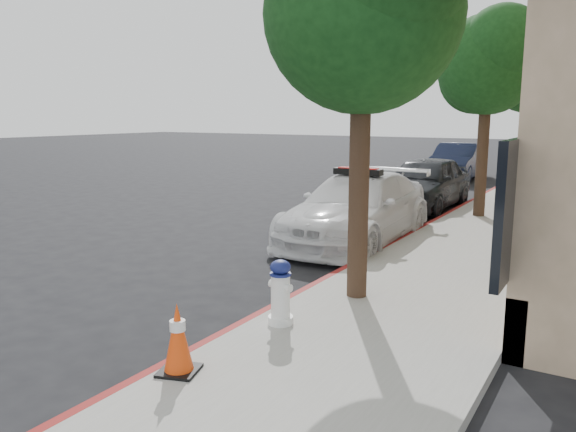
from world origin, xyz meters
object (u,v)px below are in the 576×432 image
(parked_car_far, at_px, (457,162))
(traffic_cone, at_px, (178,338))
(fire_hydrant, at_px, (281,293))
(police_car, at_px, (357,208))
(parked_car_mid, at_px, (425,183))

(parked_car_far, height_order, traffic_cone, parked_car_far)
(fire_hydrant, bearing_deg, parked_car_far, 110.28)
(police_car, bearing_deg, traffic_cone, -81.78)
(fire_hydrant, distance_m, traffic_cone, 1.77)
(police_car, bearing_deg, parked_car_mid, 89.70)
(parked_car_mid, distance_m, fire_hydrant, 10.89)
(parked_car_mid, height_order, traffic_cone, parked_car_mid)
(police_car, distance_m, traffic_cone, 7.44)
(police_car, relative_size, parked_car_far, 1.10)
(police_car, distance_m, parked_car_mid, 5.20)
(parked_car_mid, bearing_deg, traffic_cone, -83.73)
(parked_car_mid, distance_m, parked_car_far, 8.36)
(parked_car_mid, relative_size, traffic_cone, 6.19)
(fire_hydrant, height_order, traffic_cone, fire_hydrant)
(police_car, relative_size, parked_car_mid, 1.13)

